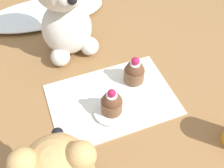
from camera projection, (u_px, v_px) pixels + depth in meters
name	position (u px, v px, depth m)	size (l,w,h in m)	color
ground_plane	(112.00, 100.00, 0.60)	(4.00, 4.00, 0.00)	olive
knitted_placemat	(112.00, 99.00, 0.59)	(0.28, 0.19, 0.01)	silver
tulle_cloth	(45.00, 13.00, 0.78)	(0.36, 0.16, 0.03)	white
teddy_bear_cream	(64.00, 10.00, 0.60)	(0.14, 0.14, 0.26)	silver
cupcake_near_cream_bear	(134.00, 72.00, 0.61)	(0.05, 0.05, 0.07)	brown
saucer_plate	(112.00, 110.00, 0.57)	(0.08, 0.08, 0.01)	white
cupcake_near_tan_bear	(112.00, 103.00, 0.55)	(0.05, 0.05, 0.07)	brown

